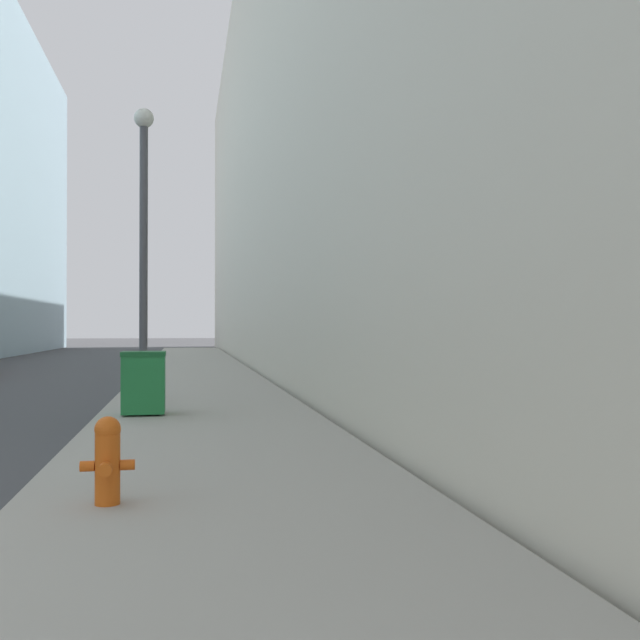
% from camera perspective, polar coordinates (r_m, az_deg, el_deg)
% --- Properties ---
extents(sidewalk_right, '(3.79, 60.00, 0.15)m').
position_cam_1_polar(sidewalk_right, '(22.05, -9.68, -4.66)').
color(sidewalk_right, '#9E998E').
rests_on(sidewalk_right, ground).
extents(building_right_stone, '(12.00, 60.00, 18.93)m').
position_cam_1_polar(building_right_stone, '(32.10, 4.92, 13.54)').
color(building_right_stone, beige).
rests_on(building_right_stone, ground).
extents(fire_hydrant, '(0.45, 0.34, 0.75)m').
position_cam_1_polar(fire_hydrant, '(6.44, -16.64, -10.54)').
color(fire_hydrant, '#D15614').
rests_on(fire_hydrant, sidewalk_right).
extents(trash_bin, '(0.74, 0.66, 1.09)m').
position_cam_1_polar(trash_bin, '(12.66, -13.93, -4.85)').
color(trash_bin, '#1E7538').
rests_on(trash_bin, sidewalk_right).
extents(lamppost, '(0.41, 0.41, 6.04)m').
position_cam_1_polar(lamppost, '(15.27, -13.93, 6.40)').
color(lamppost, '#4C4C51').
rests_on(lamppost, sidewalk_right).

